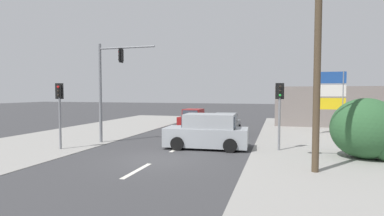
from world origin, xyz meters
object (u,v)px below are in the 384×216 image
object	(u,v)px
utility_pole_foreground_right	(315,22)
sedan_receding_far	(193,118)
sedan_oncoming_near	(225,125)
suv_crossing_left	(207,132)
traffic_signal_mast	(108,80)
shopping_plaza_sign	(330,94)
pedestal_signal_right_kerb	(280,105)
pedestal_signal_left_kerb	(60,105)

from	to	relation	value
utility_pole_foreground_right	sedan_receding_far	distance (m)	17.28
utility_pole_foreground_right	sedan_oncoming_near	world-z (taller)	utility_pole_foreground_right
utility_pole_foreground_right	suv_crossing_left	size ratio (longest dim) A/B	2.29
traffic_signal_mast	sedan_receding_far	xyz separation A→B (m)	(2.44, 10.30, -3.13)
shopping_plaza_sign	sedan_oncoming_near	size ratio (longest dim) A/B	1.08
traffic_signal_mast	suv_crossing_left	xyz separation A→B (m)	(6.15, -0.06, -2.95)
shopping_plaza_sign	sedan_oncoming_near	xyz separation A→B (m)	(-7.34, -2.22, -2.28)
traffic_signal_mast	sedan_oncoming_near	xyz separation A→B (m)	(6.16, 5.59, -3.13)
sedan_oncoming_near	sedan_receding_far	size ratio (longest dim) A/B	0.99
traffic_signal_mast	sedan_receding_far	world-z (taller)	traffic_signal_mast
shopping_plaza_sign	sedan_receding_far	bearing A→B (deg)	167.30
shopping_plaza_sign	sedan_oncoming_near	bearing A→B (deg)	-163.14
pedestal_signal_right_kerb	sedan_oncoming_near	xyz separation A→B (m)	(-3.78, 5.21, -1.71)
sedan_receding_far	pedestal_signal_left_kerb	bearing A→B (deg)	-106.50
traffic_signal_mast	shopping_plaza_sign	size ratio (longest dim) A/B	1.30
utility_pole_foreground_right	pedestal_signal_right_kerb	distance (m)	5.41
suv_crossing_left	sedan_receding_far	world-z (taller)	suv_crossing_left
utility_pole_foreground_right	sedan_receding_far	world-z (taller)	utility_pole_foreground_right
pedestal_signal_left_kerb	suv_crossing_left	distance (m)	8.07
pedestal_signal_right_kerb	pedestal_signal_left_kerb	xyz separation A→B (m)	(-11.32, -2.93, 0.00)
utility_pole_foreground_right	traffic_signal_mast	distance (m)	11.91
suv_crossing_left	shopping_plaza_sign	bearing A→B (deg)	46.95
shopping_plaza_sign	suv_crossing_left	xyz separation A→B (m)	(-7.35, -7.87, -2.10)
traffic_signal_mast	pedestal_signal_right_kerb	size ratio (longest dim) A/B	1.69
pedestal_signal_left_kerb	sedan_receding_far	distance (m)	13.52
traffic_signal_mast	sedan_oncoming_near	distance (m)	8.89
sedan_oncoming_near	traffic_signal_mast	bearing A→B (deg)	-137.82
shopping_plaza_sign	traffic_signal_mast	bearing A→B (deg)	-149.96
pedestal_signal_left_kerb	shopping_plaza_sign	bearing A→B (deg)	34.88
sedan_receding_far	utility_pole_foreground_right	bearing A→B (deg)	-58.25
shopping_plaza_sign	suv_crossing_left	world-z (taller)	shopping_plaza_sign
pedestal_signal_left_kerb	traffic_signal_mast	bearing A→B (deg)	61.82
traffic_signal_mast	shopping_plaza_sign	xyz separation A→B (m)	(13.50, 7.81, -0.85)
shopping_plaza_sign	suv_crossing_left	bearing A→B (deg)	-133.05
pedestal_signal_left_kerb	shopping_plaza_sign	size ratio (longest dim) A/B	0.77
traffic_signal_mast	sedan_receding_far	distance (m)	11.04
pedestal_signal_right_kerb	suv_crossing_left	bearing A→B (deg)	-173.54
utility_pole_foreground_right	shopping_plaza_sign	size ratio (longest dim) A/B	2.32
suv_crossing_left	sedan_oncoming_near	xyz separation A→B (m)	(0.01, 5.64, -0.18)
traffic_signal_mast	pedestal_signal_left_kerb	world-z (taller)	traffic_signal_mast
shopping_plaza_sign	sedan_oncoming_near	distance (m)	8.00
shopping_plaza_sign	sedan_receding_far	xyz separation A→B (m)	(-11.06, 2.49, -2.28)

